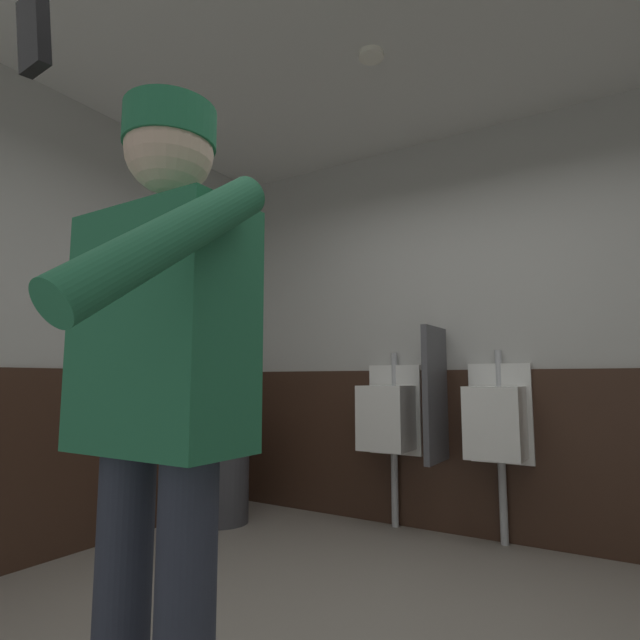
% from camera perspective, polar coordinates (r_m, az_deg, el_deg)
% --- Properties ---
extents(wall_back, '(4.90, 0.12, 2.84)m').
position_cam_1_polar(wall_back, '(3.69, 18.88, -0.54)').
color(wall_back, '#B2B2AD').
rests_on(wall_back, ground_plane).
extents(wall_left, '(0.12, 4.22, 2.84)m').
position_cam_1_polar(wall_left, '(3.49, -28.59, 0.26)').
color(wall_left, '#B2B2AD').
rests_on(wall_left, ground_plane).
extents(wainscot_band_back, '(4.30, 0.03, 1.11)m').
position_cam_1_polar(wainscot_band_back, '(3.63, 19.15, -14.15)').
color(wainscot_band_back, '#382319').
rests_on(wainscot_band_back, ground_plane).
extents(wainscot_band_left, '(0.03, 3.62, 1.11)m').
position_cam_1_polar(wainscot_band_left, '(3.44, -28.79, -14.14)').
color(wainscot_band_left, '#382319').
rests_on(wainscot_band_left, ground_plane).
extents(downlight_far, '(0.14, 0.14, 0.03)m').
position_cam_1_polar(downlight_far, '(3.15, 5.85, 27.77)').
color(downlight_far, white).
extents(urinal_left, '(0.40, 0.34, 1.24)m').
position_cam_1_polar(urinal_left, '(3.69, 7.80, -10.87)').
color(urinal_left, white).
rests_on(urinal_left, ground_plane).
extents(urinal_middle, '(0.40, 0.34, 1.24)m').
position_cam_1_polar(urinal_middle, '(3.45, 19.46, -10.83)').
color(urinal_middle, white).
rests_on(urinal_middle, ground_plane).
extents(privacy_divider_panel, '(0.04, 0.40, 0.90)m').
position_cam_1_polar(privacy_divider_panel, '(3.48, 12.99, -8.16)').
color(privacy_divider_panel, '#4C4C51').
extents(person, '(0.68, 0.60, 1.76)m').
position_cam_1_polar(person, '(1.33, -17.89, -6.06)').
color(person, '#2D3342').
rests_on(person, ground_plane).
extents(cell_phone, '(0.06, 0.04, 0.11)m').
position_cam_1_polar(cell_phone, '(0.95, -29.80, 26.42)').
color(cell_phone, black).
extents(trash_bin, '(0.38, 0.38, 0.73)m').
position_cam_1_polar(trash_bin, '(3.94, -10.94, -16.58)').
color(trash_bin, '#38383D').
rests_on(trash_bin, ground_plane).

